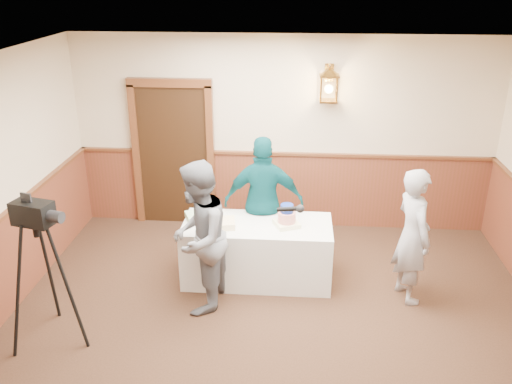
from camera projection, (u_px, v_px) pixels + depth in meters
room_shell at (267, 218)px, 4.89m from camera, size 6.02×7.02×2.81m
display_table at (257, 251)px, 6.68m from camera, size 1.80×0.80×0.75m
tiered_cake at (287, 218)px, 6.44m from camera, size 0.35×0.35×0.28m
sheet_cake_yellow at (220, 223)px, 6.46m from camera, size 0.40×0.33×0.08m
sheet_cake_green at (199, 216)px, 6.65m from camera, size 0.40×0.36×0.07m
interviewer at (198, 238)px, 5.93m from camera, size 1.51×0.91×1.75m
baker at (412, 236)px, 6.12m from camera, size 0.55×0.68×1.61m
assistant_p at (264, 202)px, 6.86m from camera, size 1.03×0.47×1.72m
tv_camera_rig at (45, 281)px, 5.43m from camera, size 0.62×0.57×1.57m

